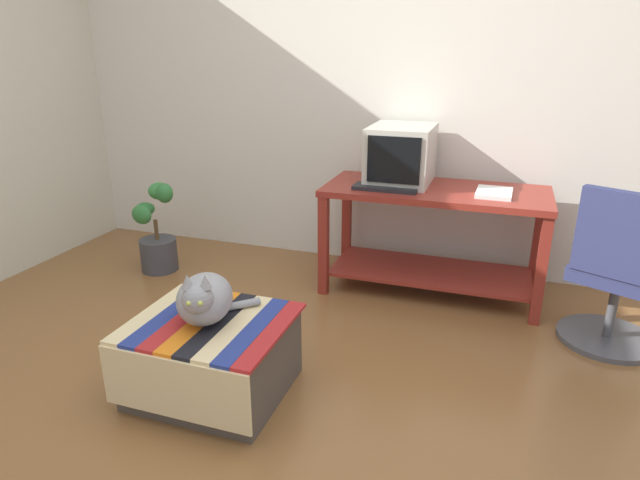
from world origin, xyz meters
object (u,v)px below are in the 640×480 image
at_px(keyboard, 386,188).
at_px(ottoman_with_blanket, 212,356).
at_px(desk, 433,222).
at_px(cat, 204,298).
at_px(potted_plant, 157,236).
at_px(book, 494,193).
at_px(office_chair, 615,280).
at_px(tv_monitor, 401,155).

distance_m(keyboard, ottoman_with_blanket, 1.51).
distance_m(desk, cat, 1.68).
height_order(keyboard, ottoman_with_blanket, keyboard).
relative_size(desk, potted_plant, 2.11).
bearing_deg(potted_plant, cat, -47.22).
height_order(book, office_chair, office_chair).
bearing_deg(tv_monitor, desk, -21.09).
relative_size(desk, cat, 3.25).
bearing_deg(book, keyboard, -169.85).
distance_m(book, potted_plant, 2.32).
height_order(tv_monitor, book, tv_monitor).
distance_m(desk, office_chair, 1.09).
relative_size(ottoman_with_blanket, office_chair, 0.79).
bearing_deg(cat, desk, 42.18).
height_order(desk, ottoman_with_blanket, desk).
bearing_deg(tv_monitor, office_chair, -21.69).
distance_m(desk, potted_plant, 1.95).
relative_size(ottoman_with_blanket, potted_plant, 1.06).
height_order(ottoman_with_blanket, potted_plant, potted_plant).
relative_size(tv_monitor, keyboard, 1.28).
bearing_deg(cat, potted_plant, 113.83).
bearing_deg(book, potted_plant, -172.42).
bearing_deg(cat, ottoman_with_blanket, 2.49).
xyz_separation_m(desk, keyboard, (-0.29, -0.14, 0.23)).
bearing_deg(tv_monitor, cat, -110.09).
bearing_deg(tv_monitor, ottoman_with_blanket, -109.71).
distance_m(desk, keyboard, 0.40).
relative_size(keyboard, potted_plant, 0.61).
xyz_separation_m(desk, tv_monitor, (-0.25, 0.09, 0.40)).
height_order(potted_plant, office_chair, office_chair).
bearing_deg(ottoman_with_blanket, desk, 61.44).
bearing_deg(tv_monitor, potted_plant, -167.62).
xyz_separation_m(tv_monitor, potted_plant, (-1.67, -0.37, -0.63)).
bearing_deg(ottoman_with_blanket, keyboard, 69.09).
distance_m(ottoman_with_blanket, office_chair, 2.11).
bearing_deg(office_chair, potted_plant, 22.58).
relative_size(ottoman_with_blanket, cat, 1.63).
height_order(tv_monitor, potted_plant, tv_monitor).
relative_size(keyboard, office_chair, 0.45).
bearing_deg(desk, cat, -119.16).
bearing_deg(desk, office_chair, -21.84).
distance_m(keyboard, office_chair, 1.37).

